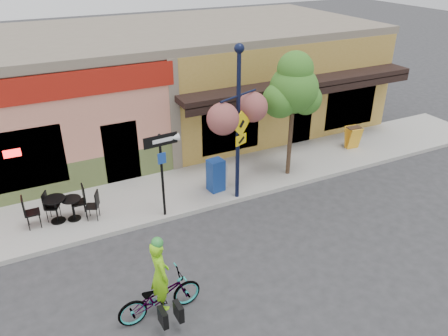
# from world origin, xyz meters

# --- Properties ---
(ground) EXTENTS (90.00, 90.00, 0.00)m
(ground) POSITION_xyz_m (0.00, 0.00, 0.00)
(ground) COLOR #2D2D30
(ground) RESTS_ON ground
(sidewalk) EXTENTS (24.00, 3.00, 0.15)m
(sidewalk) POSITION_xyz_m (0.00, 2.00, 0.07)
(sidewalk) COLOR #9E9B93
(sidewalk) RESTS_ON ground
(curb) EXTENTS (24.00, 0.12, 0.15)m
(curb) POSITION_xyz_m (0.00, 0.55, 0.07)
(curb) COLOR #A8A59E
(curb) RESTS_ON ground
(building) EXTENTS (18.20, 8.20, 4.50)m
(building) POSITION_xyz_m (0.00, 7.50, 2.25)
(building) COLOR tan
(building) RESTS_ON ground
(bicycle) EXTENTS (2.00, 0.78, 1.03)m
(bicycle) POSITION_xyz_m (-3.87, -2.95, 0.52)
(bicycle) COLOR #98260D
(bicycle) RESTS_ON ground
(cyclist_rider) EXTENTS (0.45, 0.66, 1.75)m
(cyclist_rider) POSITION_xyz_m (-3.82, -2.95, 0.88)
(cyclist_rider) COLOR #83DA16
(cyclist_rider) RESTS_ON ground
(lamp_post) EXTENTS (1.71, 1.18, 4.97)m
(lamp_post) POSITION_xyz_m (0.02, 0.67, 2.64)
(lamp_post) COLOR black
(lamp_post) RESTS_ON sidewalk
(one_way_sign) EXTENTS (1.04, 0.31, 2.67)m
(one_way_sign) POSITION_xyz_m (-2.47, 0.69, 1.49)
(one_way_sign) COLOR black
(one_way_sign) RESTS_ON sidewalk
(cafe_set_left) EXTENTS (1.74, 0.90, 1.03)m
(cafe_set_left) POSITION_xyz_m (-5.46, 1.77, 0.67)
(cafe_set_left) COLOR black
(cafe_set_left) RESTS_ON sidewalk
(cafe_set_right) EXTENTS (1.75, 1.35, 0.94)m
(cafe_set_right) POSITION_xyz_m (-5.01, 1.67, 0.62)
(cafe_set_right) COLOR black
(cafe_set_right) RESTS_ON sidewalk
(newspaper_box_blue) EXTENTS (0.55, 0.50, 1.11)m
(newspaper_box_blue) POSITION_xyz_m (-0.42, 1.35, 0.71)
(newspaper_box_blue) COLOR navy
(newspaper_box_blue) RESTS_ON sidewalk
(newspaper_box_grey) EXTENTS (0.50, 0.47, 0.91)m
(newspaper_box_grey) POSITION_xyz_m (-0.24, 1.46, 0.60)
(newspaper_box_grey) COLOR #ADADAD
(newspaper_box_grey) RESTS_ON sidewalk
(street_tree) EXTENTS (1.98, 1.98, 4.45)m
(street_tree) POSITION_xyz_m (2.43, 1.29, 2.37)
(street_tree) COLOR #3D7A26
(street_tree) RESTS_ON sidewalk
(sandwich_board) EXTENTS (0.58, 0.45, 0.90)m
(sandwich_board) POSITION_xyz_m (5.98, 1.80, 0.60)
(sandwich_board) COLOR yellow
(sandwich_board) RESTS_ON sidewalk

